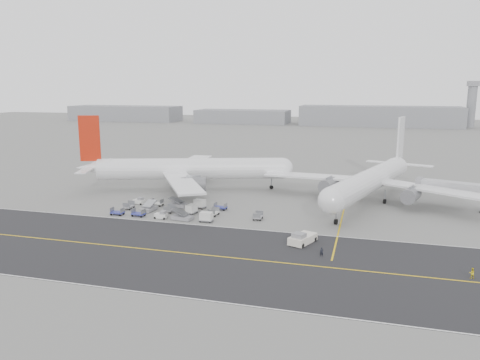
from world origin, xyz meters
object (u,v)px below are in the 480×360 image
(airliner_a, at_px, (186,169))
(pushback_tug, at_px, (302,239))
(ground_crew_b, at_px, (472,273))
(airliner_b, at_px, (372,180))
(jet_bridge, at_px, (454,189))
(control_tower, at_px, (471,103))
(ground_crew_a, at_px, (322,252))

(airliner_a, distance_m, pushback_tug, 51.31)
(ground_crew_b, bearing_deg, airliner_b, -75.06)
(airliner_b, bearing_deg, pushback_tug, -90.93)
(airliner_b, xyz_separation_m, jet_bridge, (18.14, -0.72, -1.14))
(control_tower, distance_m, airliner_a, 262.64)
(airliner_a, bearing_deg, jet_bridge, -109.25)
(control_tower, bearing_deg, airliner_b, -105.09)
(jet_bridge, distance_m, ground_crew_a, 47.45)
(pushback_tug, bearing_deg, ground_crew_b, 3.11)
(airliner_b, xyz_separation_m, pushback_tug, (-11.61, -34.69, -4.64))
(control_tower, distance_m, ground_crew_b, 286.33)
(airliner_b, distance_m, ground_crew_a, 41.40)
(control_tower, xyz_separation_m, jet_bridge, (-46.05, -238.83, -11.84))
(airliner_b, height_order, ground_crew_b, airliner_b)
(pushback_tug, height_order, ground_crew_b, pushback_tug)
(control_tower, height_order, airliner_a, control_tower)
(control_tower, bearing_deg, ground_crew_a, -104.45)
(pushback_tug, relative_size, ground_crew_a, 4.84)
(jet_bridge, distance_m, ground_crew_b, 43.03)
(control_tower, distance_m, airliner_b, 246.84)
(airliner_b, bearing_deg, jet_bridge, 15.31)
(airliner_b, distance_m, jet_bridge, 18.19)
(airliner_b, relative_size, ground_crew_a, 33.89)
(pushback_tug, bearing_deg, airliner_a, 157.42)
(airliner_a, distance_m, airliner_b, 48.19)
(control_tower, distance_m, pushback_tug, 283.55)
(jet_bridge, relative_size, ground_crew_b, 10.34)
(airliner_a, bearing_deg, airliner_b, -108.95)
(airliner_b, height_order, jet_bridge, airliner_b)
(airliner_a, xyz_separation_m, jet_bridge, (66.32, -1.68, -1.37))
(airliner_b, relative_size, ground_crew_b, 33.30)
(control_tower, xyz_separation_m, airliner_b, (-64.19, -238.11, -10.70))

